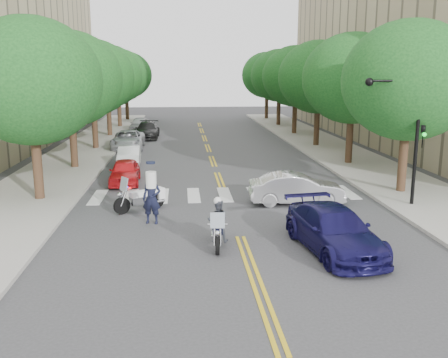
{
  "coord_description": "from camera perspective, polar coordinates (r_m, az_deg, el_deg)",
  "views": [
    {
      "loc": [
        -2.1,
        -17.44,
        5.98
      ],
      "look_at": [
        -0.24,
        4.18,
        1.3
      ],
      "focal_mm": 40.0,
      "sensor_mm": 36.0,
      "label": 1
    }
  ],
  "objects": [
    {
      "name": "parked_car_a",
      "position": [
        27.64,
        -11.26,
        0.83
      ],
      "size": [
        1.68,
        3.91,
        1.32
      ],
      "primitive_type": "imported",
      "rotation": [
        0.0,
        0.0,
        0.03
      ],
      "color": "red",
      "rests_on": "ground"
    },
    {
      "name": "tree_r_4",
      "position": [
        56.5,
        6.35,
        11.66
      ],
      "size": [
        6.4,
        6.4,
        8.45
      ],
      "color": "#382316",
      "rests_on": "ground"
    },
    {
      "name": "tree_l_1",
      "position": [
        32.15,
        -17.26,
        10.88
      ],
      "size": [
        6.4,
        6.4,
        8.45
      ],
      "color": "#382316",
      "rests_on": "ground"
    },
    {
      "name": "officer_standing",
      "position": [
        20.1,
        -8.27,
        -2.25
      ],
      "size": [
        0.83,
        0.63,
        2.04
      ],
      "primitive_type": "imported",
      "rotation": [
        0.0,
        0.0,
        -0.2
      ],
      "color": "black",
      "rests_on": "ground"
    },
    {
      "name": "tree_l_0",
      "position": [
        24.39,
        -21.22,
        10.37
      ],
      "size": [
        6.4,
        6.4,
        8.45
      ],
      "color": "#382316",
      "rests_on": "ground"
    },
    {
      "name": "sidewalk_left",
      "position": [
        40.56,
        -15.39,
        3.36
      ],
      "size": [
        5.0,
        60.0,
        0.15
      ],
      "primitive_type": "cube",
      "color": "#9E9991",
      "rests_on": "ground"
    },
    {
      "name": "parked_car_e",
      "position": [
        51.88,
        -9.58,
        6.19
      ],
      "size": [
        2.13,
        4.44,
        1.46
      ],
      "primitive_type": "imported",
      "rotation": [
        0.0,
        0.0,
        -0.1
      ],
      "color": "#AEAFB4",
      "rests_on": "ground"
    },
    {
      "name": "tree_r_2",
      "position": [
        40.92,
        10.75,
        11.37
      ],
      "size": [
        6.4,
        6.4,
        8.45
      ],
      "color": "#382316",
      "rests_on": "ground"
    },
    {
      "name": "tree_r_5",
      "position": [
        64.37,
        4.95,
        11.74
      ],
      "size": [
        6.4,
        6.4,
        8.45
      ],
      "color": "#382316",
      "rests_on": "ground"
    },
    {
      "name": "tree_l_2",
      "position": [
        40.01,
        -14.84,
        11.16
      ],
      "size": [
        6.4,
        6.4,
        8.45
      ],
      "color": "#382316",
      "rests_on": "ground"
    },
    {
      "name": "parked_car_b",
      "position": [
        32.56,
        -10.79,
        2.52
      ],
      "size": [
        1.54,
        3.98,
        1.29
      ],
      "primitive_type": "imported",
      "rotation": [
        0.0,
        0.0,
        0.04
      ],
      "color": "silver",
      "rests_on": "ground"
    },
    {
      "name": "tree_l_4",
      "position": [
        55.85,
        -12.04,
        11.47
      ],
      "size": [
        6.4,
        6.4,
        8.45
      ],
      "color": "#382316",
      "rests_on": "ground"
    },
    {
      "name": "parked_car_d",
      "position": [
        46.34,
        -8.75,
        5.54
      ],
      "size": [
        2.14,
        5.13,
        1.48
      ],
      "primitive_type": "imported",
      "rotation": [
        0.0,
        0.0,
        -0.01
      ],
      "color": "black",
      "rests_on": "ground"
    },
    {
      "name": "motorcycle_parked",
      "position": [
        22.22,
        -9.14,
        -2.12
      ],
      "size": [
        2.18,
        1.61,
        1.59
      ],
      "rotation": [
        0.0,
        0.0,
        2.17
      ],
      "color": "black",
      "rests_on": "ground"
    },
    {
      "name": "tree_l_3",
      "position": [
        47.92,
        -13.21,
        11.35
      ],
      "size": [
        6.4,
        6.4,
        8.45
      ],
      "color": "#382316",
      "rests_on": "ground"
    },
    {
      "name": "traffic_signal_pole",
      "position": [
        23.23,
        20.22,
        5.85
      ],
      "size": [
        2.82,
        0.42,
        6.0
      ],
      "color": "black",
      "rests_on": "ground"
    },
    {
      "name": "ground",
      "position": [
        18.56,
        1.86,
        -6.63
      ],
      "size": [
        140.0,
        140.0,
        0.0
      ],
      "primitive_type": "plane",
      "color": "#38383A",
      "rests_on": "ground"
    },
    {
      "name": "tree_l_5",
      "position": [
        63.8,
        -11.16,
        11.56
      ],
      "size": [
        6.4,
        6.4,
        8.45
      ],
      "color": "#382316",
      "rests_on": "ground"
    },
    {
      "name": "sidewalk_right",
      "position": [
        41.53,
        11.39,
        3.76
      ],
      "size": [
        5.0,
        60.0,
        0.15
      ],
      "primitive_type": "cube",
      "color": "#9E9991",
      "rests_on": "ground"
    },
    {
      "name": "sedan_blue",
      "position": [
        17.33,
        12.46,
        -5.72
      ],
      "size": [
        2.79,
        5.36,
        1.48
      ],
      "primitive_type": "imported",
      "rotation": [
        0.0,
        0.0,
        0.14
      ],
      "color": "#131044",
      "rests_on": "ground"
    },
    {
      "name": "tree_r_1",
      "position": [
        33.28,
        14.48,
        11.06
      ],
      "size": [
        6.4,
        6.4,
        8.45
      ],
      "color": "#382316",
      "rests_on": "ground"
    },
    {
      "name": "tree_r_0",
      "position": [
        25.85,
        20.38,
        10.48
      ],
      "size": [
        6.4,
        6.4,
        8.45
      ],
      "color": "#382316",
      "rests_on": "ground"
    },
    {
      "name": "convertible",
      "position": [
        23.16,
        8.28,
        -1.1
      ],
      "size": [
        4.41,
        1.74,
        1.43
      ],
      "primitive_type": "imported",
      "rotation": [
        0.0,
        0.0,
        1.52
      ],
      "color": "silver",
      "rests_on": "ground"
    },
    {
      "name": "parked_car_c",
      "position": [
        40.11,
        -10.91,
        4.42
      ],
      "size": [
        2.47,
        5.24,
        1.45
      ],
      "primitive_type": "imported",
      "rotation": [
        0.0,
        0.0,
        0.01
      ],
      "color": "#AAACB2",
      "rests_on": "ground"
    },
    {
      "name": "tree_r_3",
      "position": [
        48.68,
        8.2,
        11.55
      ],
      "size": [
        6.4,
        6.4,
        8.45
      ],
      "color": "#382316",
      "rests_on": "ground"
    },
    {
      "name": "motorcycle_police",
      "position": [
        17.4,
        -0.72,
        -5.18
      ],
      "size": [
        0.78,
        2.19,
        1.78
      ],
      "rotation": [
        0.0,
        0.0,
        3.06
      ],
      "color": "black",
      "rests_on": "ground"
    }
  ]
}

